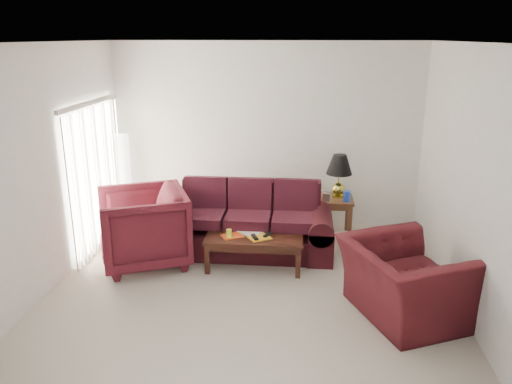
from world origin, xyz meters
TOP-DOWN VIEW (x-y plane):
  - floor at (0.00, 0.00)m, footprint 5.00×5.00m
  - blinds at (-2.42, 1.30)m, footprint 0.10×2.00m
  - sofa at (-0.14, 1.23)m, footprint 2.45×1.08m
  - throw_pillow at (-0.60, 1.93)m, footprint 0.41×0.24m
  - end_table at (1.13, 2.00)m, footprint 0.60×0.60m
  - table_lamp at (1.18, 2.06)m, footprint 0.53×0.53m
  - clock at (1.00, 1.82)m, footprint 0.13×0.09m
  - blue_canister at (1.31, 1.84)m, footprint 0.11×0.11m
  - picture_frame at (0.98, 2.15)m, footprint 0.14×0.16m
  - floor_lamp at (-2.32, 2.17)m, footprint 0.34×0.34m
  - armchair_left at (-1.55, 0.70)m, footprint 1.53×1.51m
  - armchair_right at (1.80, -0.36)m, footprint 1.58×1.66m
  - coffee_table at (-0.01, 0.74)m, footprint 1.34×0.70m
  - magazine_red at (-0.31, 0.67)m, footprint 0.34×0.31m
  - magazine_white at (-0.08, 0.82)m, footprint 0.38×0.36m
  - magazine_orange at (0.07, 0.65)m, footprint 0.35×0.33m
  - remote_a at (0.00, 0.61)m, footprint 0.12×0.19m
  - remote_b at (0.17, 0.72)m, footprint 0.11×0.18m
  - yellow_glass at (-0.34, 0.60)m, footprint 0.08×0.08m

SIDE VIEW (x-z plane):
  - floor at x=0.00m, z-range 0.00..0.00m
  - coffee_table at x=-0.01m, z-range 0.00..0.46m
  - end_table at x=1.13m, z-range 0.00..0.63m
  - armchair_right at x=1.80m, z-range 0.00..0.85m
  - magazine_red at x=-0.31m, z-range 0.46..0.48m
  - magazine_orange at x=0.07m, z-range 0.46..0.48m
  - magazine_white at x=-0.08m, z-range 0.46..0.48m
  - remote_b at x=0.17m, z-range 0.48..0.50m
  - remote_a at x=0.00m, z-range 0.48..0.50m
  - sofa at x=-0.14m, z-range 0.00..1.00m
  - yellow_glass at x=-0.34m, z-range 0.46..0.59m
  - armchair_left at x=-1.55m, z-range 0.00..1.07m
  - clock at x=1.00m, z-range 0.63..0.75m
  - picture_frame at x=0.98m, z-range 0.68..0.73m
  - blue_canister at x=1.31m, z-range 0.63..0.79m
  - throw_pillow at x=-0.60m, z-range 0.54..0.94m
  - floor_lamp at x=-2.32m, z-range 0.00..1.56m
  - table_lamp at x=1.18m, z-range 0.63..1.31m
  - blinds at x=-2.42m, z-range 0.00..2.16m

